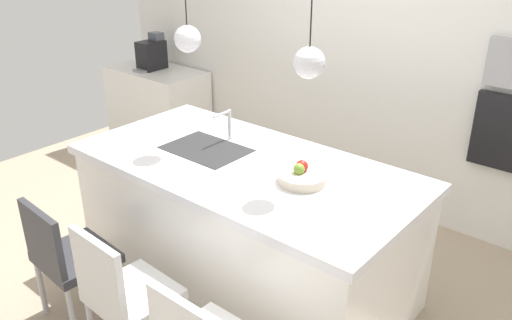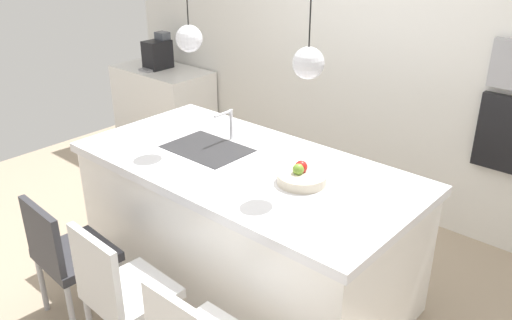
{
  "view_description": "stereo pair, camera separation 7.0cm",
  "coord_description": "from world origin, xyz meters",
  "px_view_note": "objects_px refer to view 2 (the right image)",
  "views": [
    {
      "loc": [
        2.06,
        -2.33,
        2.37
      ],
      "look_at": [
        0.1,
        0.0,
        0.97
      ],
      "focal_mm": 37.31,
      "sensor_mm": 36.0,
      "label": 1
    },
    {
      "loc": [
        2.11,
        -2.28,
        2.37
      ],
      "look_at": [
        0.1,
        0.0,
        0.97
      ],
      "focal_mm": 37.31,
      "sensor_mm": 36.0,
      "label": 2
    }
  ],
  "objects_px": {
    "coffee_machine": "(158,54)",
    "fruit_bowl": "(302,177)",
    "chair_middle": "(120,289)",
    "chair_near": "(67,252)"
  },
  "relations": [
    {
      "from": "coffee_machine",
      "to": "fruit_bowl",
      "type": "bearing_deg",
      "value": -23.65
    },
    {
      "from": "chair_near",
      "to": "fruit_bowl",
      "type": "bearing_deg",
      "value": 45.27
    },
    {
      "from": "coffee_machine",
      "to": "chair_middle",
      "type": "distance_m",
      "value": 3.39
    },
    {
      "from": "chair_near",
      "to": "chair_middle",
      "type": "bearing_deg",
      "value": -0.57
    },
    {
      "from": "chair_near",
      "to": "coffee_machine",
      "type": "bearing_deg",
      "value": 129.34
    },
    {
      "from": "fruit_bowl",
      "to": "chair_middle",
      "type": "relative_size",
      "value": 0.33
    },
    {
      "from": "fruit_bowl",
      "to": "coffee_machine",
      "type": "height_order",
      "value": "coffee_machine"
    },
    {
      "from": "coffee_machine",
      "to": "chair_middle",
      "type": "relative_size",
      "value": 0.42
    },
    {
      "from": "chair_near",
      "to": "chair_middle",
      "type": "distance_m",
      "value": 0.56
    },
    {
      "from": "chair_near",
      "to": "chair_middle",
      "type": "height_order",
      "value": "chair_middle"
    }
  ]
}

